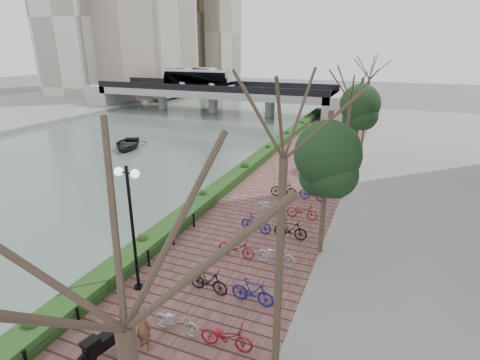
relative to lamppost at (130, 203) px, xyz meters
The scene contains 13 objects.
ground 5.76m from the lamppost, 118.66° to the right, with size 220.00×220.00×0.00m, color #59595B.
river_water 27.64m from the lamppost, 128.29° to the left, with size 30.00×130.00×0.02m, color #485B51.
promenade 14.62m from the lamppost, 81.60° to the left, with size 8.00×75.00×0.50m, color brown.
hedge 16.84m from the lamppost, 94.65° to the left, with size 1.10×56.00×0.60m, color #173A15.
chain_fence 3.64m from the lamppost, 109.20° to the right, with size 0.10×14.10×0.70m.
lamppost is the anchor object (origin of this frame).
motorcycle 4.60m from the lamppost, 69.04° to the right, with size 0.54×1.74×1.09m, color black, non-canonical shape.
pedestrian 4.28m from the lamppost, 50.14° to the right, with size 0.57×0.38×1.58m, color brown.
bicycle_parking 6.70m from the lamppost, 53.06° to the left, with size 2.40×14.69×1.00m.
street_trees 10.97m from the lamppost, 56.44° to the left, with size 3.20×37.12×6.80m.
bridge 44.98m from the lamppost, 112.82° to the left, with size 36.00×10.77×6.50m.
boat 24.45m from the lamppost, 129.01° to the left, with size 3.29×4.61×0.95m, color black.
far_buildings 77.04m from the lamppost, 124.96° to the left, with size 35.00×38.00×38.00m.
Camera 1 is at (10.29, -6.46, 9.43)m, focal length 28.00 mm.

